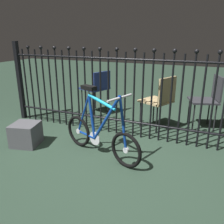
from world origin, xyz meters
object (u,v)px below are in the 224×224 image
Objects in this scene: chair_navy at (97,87)px; chair_charcoal at (209,97)px; bicycle at (100,133)px; display_crate at (26,134)px; chair_tan at (160,98)px.

chair_charcoal is (1.98, 0.04, -0.00)m from chair_navy.
chair_navy is 1.98m from chair_charcoal.
bicycle reaches higher than chair_navy.
chair_navy is 2.39× the size of display_crate.
chair_charcoal is (1.20, 1.55, 0.22)m from bicycle.
chair_tan is at bearing 40.05° from display_crate.
chair_charcoal reaches higher than chair_tan.
bicycle reaches higher than chair_tan.
bicycle is at bearing 6.82° from display_crate.
display_crate is at bearing -139.95° from chair_tan.
chair_navy is 1.31m from chair_tan.
chair_charcoal is 1.00× the size of chair_tan.
chair_charcoal is 2.85m from display_crate.
chair_navy is 0.96× the size of chair_charcoal.
chair_charcoal is at bearing 26.59° from chair_tan.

